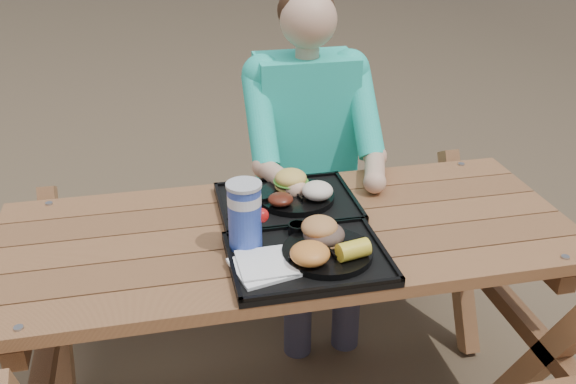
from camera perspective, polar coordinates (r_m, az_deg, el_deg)
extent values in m
cube|color=black|center=(1.84, 1.79, -6.02)|extent=(0.45, 0.35, 0.02)
cube|color=black|center=(2.13, -0.06, -1.10)|extent=(0.45, 0.35, 0.02)
cylinder|color=black|center=(1.84, 3.51, -5.38)|extent=(0.26, 0.26, 0.02)
cylinder|color=black|center=(2.14, 0.66, -0.42)|extent=(0.26, 0.26, 0.02)
cube|color=white|center=(1.78, -2.19, -6.61)|extent=(0.19, 0.19, 0.02)
cylinder|color=#1634A6|center=(1.84, -3.86, -2.25)|extent=(0.10, 0.10, 0.19)
cylinder|color=black|center=(1.94, 0.85, -3.30)|extent=(0.06, 0.06, 0.03)
cylinder|color=gold|center=(1.94, 2.96, -3.39)|extent=(0.05, 0.05, 0.03)
ellipsoid|color=orange|center=(1.76, 1.97, -5.48)|extent=(0.11, 0.11, 0.06)
cube|color=black|center=(2.10, -4.31, -1.20)|extent=(0.06, 0.16, 0.01)
ellipsoid|color=#561D11|center=(2.06, -0.66, -0.66)|extent=(0.08, 0.08, 0.04)
ellipsoid|color=white|center=(2.09, 2.63, 0.12)|extent=(0.10, 0.10, 0.06)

